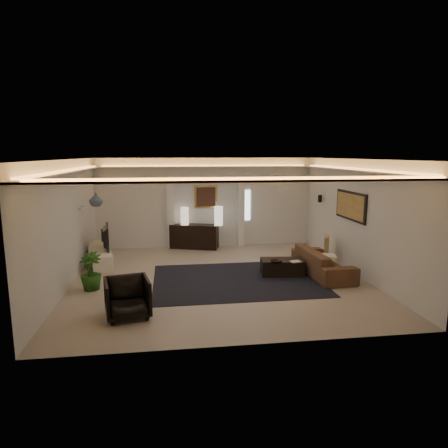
{
  "coord_description": "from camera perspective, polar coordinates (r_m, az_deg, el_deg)",
  "views": [
    {
      "loc": [
        -1.18,
        -9.32,
        3.02
      ],
      "look_at": [
        0.2,
        0.6,
        1.25
      ],
      "focal_mm": 31.81,
      "sensor_mm": 36.0,
      "label": 1
    }
  ],
  "objects": [
    {
      "name": "wall_left",
      "position": [
        9.73,
        -21.6,
        0.03
      ],
      "size": [
        0.0,
        7.0,
        7.0
      ],
      "primitive_type": "plane",
      "rotation": [
        1.57,
        0.0,
        1.57
      ],
      "color": "silver",
      "rests_on": "ground"
    },
    {
      "name": "area_rug",
      "position": [
        9.73,
        1.83,
        -8.02
      ],
      "size": [
        4.0,
        3.0,
        0.01
      ],
      "primitive_type": "cube",
      "color": "black",
      "rests_on": "ground"
    },
    {
      "name": "wall_front",
      "position": [
        6.14,
        3.42,
        -4.82
      ],
      "size": [
        7.0,
        0.0,
        7.0
      ],
      "primitive_type": "plane",
      "rotation": [
        -1.57,
        0.0,
        0.0
      ],
      "color": "silver",
      "rests_on": "ground"
    },
    {
      "name": "throw_pillow",
      "position": [
        11.45,
        14.54,
        -2.77
      ],
      "size": [
        0.29,
        0.45,
        0.43
      ],
      "primitive_type": "cube",
      "rotation": [
        0.0,
        0.0,
        -0.4
      ],
      "color": "#A58553",
      "rests_on": "sofa"
    },
    {
      "name": "console",
      "position": [
        12.86,
        -4.3,
        -1.75
      ],
      "size": [
        1.6,
        0.92,
        0.77
      ],
      "primitive_type": "cube",
      "rotation": [
        0.0,
        0.0,
        -0.31
      ],
      "color": "black",
      "rests_on": "ground"
    },
    {
      "name": "armchair",
      "position": [
        7.75,
        -13.71,
        -10.26
      ],
      "size": [
        0.95,
        0.97,
        0.75
      ],
      "primitive_type": "imported",
      "rotation": [
        0.0,
        0.0,
        0.21
      ],
      "color": "black",
      "rests_on": "ground"
    },
    {
      "name": "art_panel_gold",
      "position": [
        10.75,
        17.64,
        2.5
      ],
      "size": [
        0.02,
        1.5,
        0.62
      ],
      "primitive_type": "cube",
      "color": "tan",
      "rests_on": "wall_right"
    },
    {
      "name": "throw_blanket",
      "position": [
        10.08,
        14.39,
        -4.48
      ],
      "size": [
        0.56,
        0.5,
        0.05
      ],
      "primitive_type": "cube",
      "rotation": [
        0.0,
        0.0,
        -0.26
      ],
      "color": "#FFE4C6",
      "rests_on": "sofa"
    },
    {
      "name": "magazine",
      "position": [
        9.94,
        10.25,
        -5.28
      ],
      "size": [
        0.28,
        0.23,
        0.03
      ],
      "primitive_type": "cube",
      "rotation": [
        0.0,
        0.0,
        0.25
      ],
      "color": "beige",
      "rests_on": "coffee_table"
    },
    {
      "name": "wall_sconce",
      "position": [
        12.46,
        13.63,
        3.57
      ],
      "size": [
        0.12,
        0.12,
        0.22
      ],
      "primitive_type": "cylinder",
      "color": "black",
      "rests_on": "wall_right"
    },
    {
      "name": "lamp_right",
      "position": [
        12.58,
        -0.78,
        1.2
      ],
      "size": [
        0.28,
        0.28,
        0.6
      ],
      "primitive_type": "cylinder",
      "rotation": [
        0.0,
        0.0,
        -0.04
      ],
      "color": "white",
      "rests_on": "console"
    },
    {
      "name": "ginger_jar",
      "position": [
        10.9,
        -17.94,
        3.35
      ],
      "size": [
        0.38,
        0.38,
        0.35
      ],
      "primitive_type": "imported",
      "rotation": [
        0.0,
        0.0,
        0.15
      ],
      "color": "slate",
      "rests_on": "wall_niche"
    },
    {
      "name": "art_panel_frame",
      "position": [
        10.77,
        17.76,
        2.5
      ],
      "size": [
        0.04,
        1.64,
        0.74
      ],
      "primitive_type": "cube",
      "color": "black",
      "rests_on": "wall_right"
    },
    {
      "name": "lamp_left",
      "position": [
        12.73,
        -5.67,
        1.25
      ],
      "size": [
        0.33,
        0.33,
        0.57
      ],
      "primitive_type": "cylinder",
      "rotation": [
        0.0,
        0.0,
        0.38
      ],
      "color": "#FFE3C1",
      "rests_on": "console"
    },
    {
      "name": "wall_right",
      "position": [
        10.55,
        18.53,
        0.94
      ],
      "size": [
        0.0,
        7.0,
        7.0
      ],
      "primitive_type": "plane",
      "rotation": [
        1.57,
        0.0,
        -1.57
      ],
      "color": "silver",
      "rests_on": "ground"
    },
    {
      "name": "coffee_table",
      "position": [
        10.19,
        8.34,
        -6.13
      ],
      "size": [
        1.11,
        0.69,
        0.39
      ],
      "primitive_type": "cube",
      "rotation": [
        0.0,
        0.0,
        -0.11
      ],
      "color": "#2C221E",
      "rests_on": "ground"
    },
    {
      "name": "ceiling",
      "position": [
        9.39,
        -0.71,
        9.29
      ],
      "size": [
        7.0,
        7.0,
        0.0
      ],
      "primitive_type": "plane",
      "rotation": [
        3.14,
        0.0,
        0.0
      ],
      "color": "white",
      "rests_on": "ground"
    },
    {
      "name": "media_ledge",
      "position": [
        11.67,
        -17.44,
        -4.31
      ],
      "size": [
        1.04,
        2.35,
        0.43
      ],
      "primitive_type": "cube",
      "rotation": [
        0.0,
        0.0,
        0.21
      ],
      "color": "#EDE3C9",
      "rests_on": "ground"
    },
    {
      "name": "plant",
      "position": [
        9.43,
        -18.6,
        -6.48
      ],
      "size": [
        0.52,
        0.52,
        0.85
      ],
      "primitive_type": "imported",
      "rotation": [
        0.0,
        0.0,
        -0.09
      ],
      "color": "#245117",
      "rests_on": "ground"
    },
    {
      "name": "daylight_slit",
      "position": [
        13.15,
        3.24,
        2.72
      ],
      "size": [
        0.25,
        0.03,
        1.0
      ],
      "primitive_type": "cube",
      "color": "white",
      "rests_on": "wall_back"
    },
    {
      "name": "bowl",
      "position": [
        9.79,
        7.49,
        -5.31
      ],
      "size": [
        0.35,
        0.35,
        0.07
      ],
      "primitive_type": "imported",
      "rotation": [
        0.0,
        0.0,
        0.28
      ],
      "color": "black",
      "rests_on": "coffee_table"
    },
    {
      "name": "sofa",
      "position": [
        10.4,
        13.98,
        -5.33
      ],
      "size": [
        2.24,
        0.97,
        0.64
      ],
      "primitive_type": "imported",
      "rotation": [
        0.0,
        0.0,
        1.62
      ],
      "color": "#592D20",
      "rests_on": "ground"
    },
    {
      "name": "wall_back",
      "position": [
        12.97,
        -2.64,
        3.06
      ],
      "size": [
        7.0,
        0.0,
        7.0
      ],
      "primitive_type": "plane",
      "rotation": [
        1.57,
        0.0,
        0.0
      ],
      "color": "silver",
      "rests_on": "ground"
    },
    {
      "name": "alcove_header",
      "position": [
        12.8,
        -2.63,
        6.57
      ],
      "size": [
        2.52,
        0.2,
        0.12
      ],
      "primitive_type": "cube",
      "color": "silver",
      "rests_on": "wall_back"
    },
    {
      "name": "cove_soffit",
      "position": [
        9.4,
        -0.71,
        7.58
      ],
      "size": [
        7.0,
        7.0,
        0.04
      ],
      "primitive_type": "cube",
      "color": "silver",
      "rests_on": "ceiling"
    },
    {
      "name": "floor",
      "position": [
        9.87,
        -0.68,
        -7.8
      ],
      "size": [
        7.0,
        7.0,
        0.0
      ],
      "primitive_type": "plane",
      "color": "gray",
      "rests_on": "ground"
    },
    {
      "name": "pilaster_left",
      "position": [
        12.86,
        -7.69,
        1.35
      ],
      "size": [
        0.22,
        0.2,
        2.2
      ],
      "primitive_type": "cube",
      "color": "silver",
      "rests_on": "ground"
    },
    {
      "name": "painting_frame",
      "position": [
        12.92,
        -2.63,
        3.93
      ],
      "size": [
        0.74,
        0.04,
        0.74
      ],
      "primitive_type": "cube",
      "color": "tan",
      "rests_on": "wall_back"
    },
    {
      "name": "figurine",
      "position": [
        12.39,
        -16.91,
        -1.49
      ],
      "size": [
        0.16,
        0.16,
        0.38
      ],
      "primitive_type": "cylinder",
      "rotation": [
        0.0,
        0.0,
        0.13
      ],
      "color": "black",
      "rests_on": "media_ledge"
    },
    {
      "name": "painting_canvas",
      "position": [
        12.89,
        -2.62,
        3.92
      ],
      "size": [
        0.62,
        0.02,
        0.62
      ],
      "primitive_type": "cube",
      "color": "#4C2D1E",
      "rests_on": "wall_back"
    },
    {
      "name": "wall_niche",
      "position": [
        11.04,
        -19.68,
        2.31
      ],
      "size": [
        0.1,
        0.55,
        0.04
      ],
      "primitive_type": "cube",
      "color": "silver",
      "rests_on": "wall_left"
    },
    {
      "name": "tv",
      "position": [
        11.42,
        -16.99,
        -1.76
      ],
      "size": [
        1.14,
        0.32,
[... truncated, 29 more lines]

